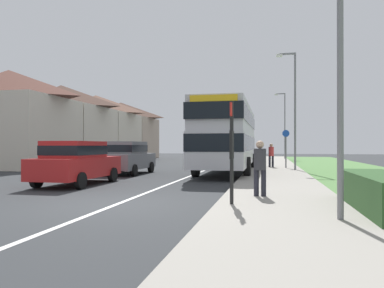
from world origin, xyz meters
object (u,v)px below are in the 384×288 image
object	(u,v)px
double_decker_bus	(228,135)
pedestrian_at_stop	(260,166)
parked_car_red	(77,161)
parked_car_grey	(127,156)
pedestrian_walking_away	(271,154)
street_lamp_far	(284,121)
street_lamp_mid	(293,103)
bus_stop_sign	(232,145)
cycle_route_sign	(286,147)

from	to	relation	value
double_decker_bus	pedestrian_at_stop	xyz separation A→B (m)	(2.01, -10.12, -1.17)
pedestrian_at_stop	parked_car_red	bearing A→B (deg)	160.06
parked_car_grey	pedestrian_walking_away	size ratio (longest dim) A/B	2.56
parked_car_red	street_lamp_far	bearing A→B (deg)	71.95
pedestrian_walking_away	street_lamp_mid	world-z (taller)	street_lamp_mid
parked_car_red	bus_stop_sign	size ratio (longest dim) A/B	1.66
street_lamp_mid	street_lamp_far	xyz separation A→B (m)	(0.17, 18.18, 0.10)
cycle_route_sign	pedestrian_at_stop	bearing A→B (deg)	-95.52
pedestrian_at_stop	cycle_route_sign	bearing A→B (deg)	84.48
street_lamp_mid	cycle_route_sign	bearing A→B (deg)	102.00
parked_car_grey	bus_stop_sign	xyz separation A→B (m)	(6.58, -9.50, 0.59)
pedestrian_walking_away	pedestrian_at_stop	bearing A→B (deg)	-91.57
parked_car_red	street_lamp_far	size ratio (longest dim) A/B	0.60
parked_car_grey	street_lamp_far	distance (m)	23.91
bus_stop_sign	street_lamp_mid	distance (m)	13.65
parked_car_red	parked_car_grey	world-z (taller)	parked_car_grey
pedestrian_walking_away	street_lamp_far	size ratio (longest dim) A/B	0.23
cycle_route_sign	street_lamp_mid	world-z (taller)	street_lamp_mid
cycle_route_sign	bus_stop_sign	bearing A→B (deg)	-97.38
parked_car_red	street_lamp_mid	bearing A→B (deg)	46.29
bus_stop_sign	street_lamp_far	world-z (taller)	street_lamp_far
pedestrian_walking_away	cycle_route_sign	size ratio (longest dim) A/B	0.66
parked_car_red	street_lamp_mid	size ratio (longest dim) A/B	0.62
pedestrian_walking_away	street_lamp_mid	xyz separation A→B (m)	(1.25, -2.24, 3.06)
double_decker_bus	street_lamp_mid	xyz separation A→B (m)	(3.65, 1.58, 1.89)
double_decker_bus	street_lamp_mid	size ratio (longest dim) A/B	1.61
pedestrian_at_stop	bus_stop_sign	bearing A→B (deg)	-112.58
double_decker_bus	bus_stop_sign	size ratio (longest dim) A/B	4.33
cycle_route_sign	pedestrian_walking_away	bearing A→B (deg)	145.59
pedestrian_walking_away	bus_stop_sign	distance (m)	15.52
parked_car_red	street_lamp_far	distance (m)	28.90
bus_stop_sign	street_lamp_mid	world-z (taller)	street_lamp_mid
pedestrian_at_stop	cycle_route_sign	xyz separation A→B (m)	(1.29, 13.33, 0.45)
double_decker_bus	parked_car_red	xyz separation A→B (m)	(-5.08, -7.55, -1.21)
bus_stop_sign	cycle_route_sign	xyz separation A→B (m)	(1.92, 14.85, -0.11)
pedestrian_at_stop	street_lamp_mid	world-z (taller)	street_lamp_mid
double_decker_bus	pedestrian_at_stop	world-z (taller)	double_decker_bus
parked_car_grey	pedestrian_at_stop	bearing A→B (deg)	-47.86
double_decker_bus	bus_stop_sign	distance (m)	11.74
parked_car_red	pedestrian_at_stop	size ratio (longest dim) A/B	2.59
parked_car_grey	parked_car_red	bearing A→B (deg)	-88.75
bus_stop_sign	street_lamp_far	distance (m)	31.61
parked_car_grey	street_lamp_mid	distance (m)	10.08
street_lamp_far	parked_car_red	bearing A→B (deg)	-108.05
pedestrian_walking_away	bus_stop_sign	size ratio (longest dim) A/B	0.64
parked_car_red	pedestrian_walking_away	distance (m)	13.61
parked_car_grey	cycle_route_sign	bearing A→B (deg)	32.23
pedestrian_walking_away	parked_car_red	bearing A→B (deg)	-123.32
pedestrian_at_stop	pedestrian_walking_away	distance (m)	13.95
pedestrian_at_stop	bus_stop_sign	world-z (taller)	bus_stop_sign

